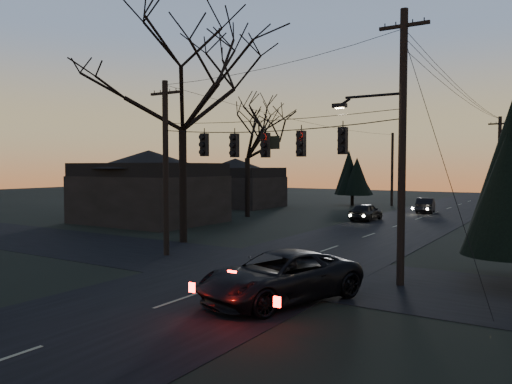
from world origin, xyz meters
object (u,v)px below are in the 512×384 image
Objects in this scene: utility_pole_left at (167,255)px; sedan_oncoming_a at (366,212)px; utility_pole_far_r at (498,218)px; bare_tree_left at (182,85)px; sedan_oncoming_b at (426,205)px; utility_pole_far_l at (392,206)px; utility_pole_right at (400,285)px; suv_near at (280,277)px.

sedan_oncoming_a is at bearing 82.12° from utility_pole_left.
utility_pole_far_r is 29.28m from bare_tree_left.
sedan_oncoming_b is (-6.30, 1.59, 0.69)m from utility_pole_far_r.
utility_pole_right is at bearing -72.28° from utility_pole_far_l.
utility_pole_left reaches higher than suv_near.
sedan_oncoming_b is (2.40, 9.35, -0.01)m from sedan_oncoming_a.
utility_pole_far_r reaches higher than utility_pole_far_l.
utility_pole_far_l is at bearing 121.89° from suv_near.
sedan_oncoming_a is (4.86, 16.60, -8.27)m from bare_tree_left.
utility_pole_left is 20.45m from sedan_oncoming_a.
bare_tree_left reaches higher than utility_pole_far_r.
suv_near is at bearing -77.62° from utility_pole_far_l.
sedan_oncoming_a is 9.65m from sedan_oncoming_b.
bare_tree_left is 3.14× the size of sedan_oncoming_a.
utility_pole_far_r is 1.49× the size of suv_near.
utility_pole_far_r is at bearing 157.02° from sedan_oncoming_b.
utility_pole_far_l is 1.96× the size of sedan_oncoming_a.
utility_pole_right is 0.78× the size of bare_tree_left.
utility_pole_left is 36.00m from utility_pole_far_l.
sedan_oncoming_b is (-3.63, 33.84, -0.10)m from suv_near.
utility_pole_left is 1.49× the size of suv_near.
bare_tree_left reaches higher than utility_pole_right.
suv_near is at bearing -35.91° from bare_tree_left.
utility_pole_right reaches higher than sedan_oncoming_b.
utility_pole_right is 1.25× the size of utility_pole_far_l.
utility_pole_far_r is at bearing 60.90° from bare_tree_left.
bare_tree_left is at bearing 119.45° from utility_pole_left.
utility_pole_left is 30.27m from utility_pole_far_r.
suv_near is 1.36× the size of sedan_oncoming_b.
utility_pole_right is 1.76× the size of suv_near.
utility_pole_far_l is at bearing 145.18° from utility_pole_far_r.
bare_tree_left is 15.74m from suv_near.
suv_near is (8.83, -40.24, 0.79)m from utility_pole_far_l.
utility_pole_right is 37.79m from utility_pole_far_l.
utility_pole_left is at bearing 173.85° from suv_near.
bare_tree_left is at bearing -93.64° from utility_pole_far_l.
suv_near is at bearing -94.73° from utility_pole_far_r.
utility_pole_far_r is at bearing 67.67° from utility_pole_left.
sedan_oncoming_b is at bearing -50.94° from utility_pole_far_l.
utility_pole_right is at bearing 77.37° from suv_near.
bare_tree_left is 19.17m from sedan_oncoming_a.
suv_near reaches higher than sedan_oncoming_b.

